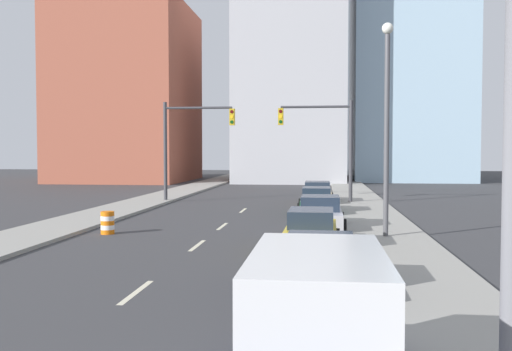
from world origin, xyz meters
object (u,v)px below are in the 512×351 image
at_px(traffic_signal_right, 330,137).
at_px(sedan_tan, 317,194).
at_px(sedan_navy, 320,265).
at_px(sedan_yellow, 311,232).
at_px(traffic_signal_left, 185,137).
at_px(street_lamp, 387,115).
at_px(sedan_silver, 320,214).
at_px(traffic_barrel, 108,223).
at_px(sedan_green, 316,201).
at_px(box_truck_blue, 318,338).

bearing_deg(traffic_signal_right, sedan_tan, 173.60).
xyz_separation_m(sedan_navy, sedan_yellow, (-0.32, 5.66, 0.02)).
height_order(traffic_signal_left, street_lamp, street_lamp).
relative_size(sedan_silver, sedan_tan, 0.94).
bearing_deg(traffic_signal_right, street_lamp, -82.67).
bearing_deg(traffic_barrel, sedan_tan, 59.87).
height_order(traffic_barrel, sedan_yellow, sedan_yellow).
xyz_separation_m(traffic_signal_left, traffic_signal_right, (9.75, 0.00, 0.00)).
height_order(sedan_navy, sedan_green, sedan_green).
xyz_separation_m(street_lamp, sedan_green, (-2.78, 8.98, -4.20)).
relative_size(sedan_green, sedan_tan, 0.98).
xyz_separation_m(box_truck_blue, sedan_navy, (0.01, 6.76, -0.39)).
bearing_deg(sedan_yellow, sedan_tan, 90.72).
bearing_deg(sedan_navy, sedan_tan, 91.71).
distance_m(traffic_signal_right, sedan_green, 7.18).
bearing_deg(sedan_tan, traffic_signal_left, -179.47).
distance_m(traffic_signal_right, traffic_barrel, 18.01).
bearing_deg(sedan_navy, traffic_barrel, 136.79).
relative_size(traffic_signal_right, traffic_barrel, 7.12).
bearing_deg(traffic_barrel, sedan_yellow, -19.45).
height_order(sedan_navy, sedan_yellow, sedan_yellow).
relative_size(traffic_signal_left, box_truck_blue, 1.28).
height_order(sedan_yellow, sedan_tan, sedan_yellow).
distance_m(street_lamp, sedan_tan, 15.97).
bearing_deg(sedan_green, box_truck_blue, -90.44).
height_order(box_truck_blue, sedan_yellow, box_truck_blue).
height_order(street_lamp, sedan_silver, street_lamp).
xyz_separation_m(street_lamp, sedan_yellow, (-2.86, -2.76, -4.22)).
xyz_separation_m(traffic_signal_right, sedan_tan, (-0.82, 0.09, -3.74)).
bearing_deg(box_truck_blue, sedan_silver, 89.80).
distance_m(traffic_signal_right, sedan_yellow, 18.24).
xyz_separation_m(street_lamp, sedan_navy, (-2.55, -8.42, -4.25)).
bearing_deg(sedan_green, sedan_silver, -88.98).
relative_size(traffic_signal_left, traffic_barrel, 7.12).
xyz_separation_m(traffic_signal_left, traffic_barrel, (0.29, -14.81, -3.93)).
distance_m(traffic_signal_left, sedan_silver, 15.86).
xyz_separation_m(traffic_barrel, sedan_tan, (8.65, 14.90, 0.18)).
bearing_deg(traffic_signal_right, traffic_signal_left, 180.00).
relative_size(traffic_signal_right, sedan_navy, 1.51).
xyz_separation_m(traffic_signal_left, sedan_tan, (8.93, 0.09, -3.74)).
distance_m(street_lamp, box_truck_blue, 15.87).
height_order(traffic_signal_left, sedan_navy, traffic_signal_left).
bearing_deg(sedan_green, sedan_navy, -90.21).
distance_m(box_truck_blue, sedan_silver, 17.82).
bearing_deg(sedan_yellow, sedan_navy, -85.76).
bearing_deg(street_lamp, traffic_signal_right, 97.33).
bearing_deg(sedan_navy, sedan_green, 91.97).
distance_m(traffic_signal_right, sedan_tan, 3.83).
bearing_deg(street_lamp, traffic_barrel, 178.73).
height_order(box_truck_blue, sedan_green, box_truck_blue).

